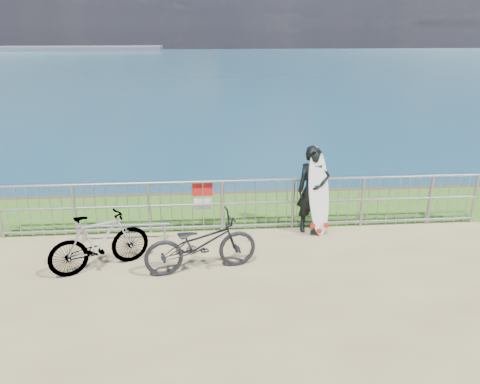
{
  "coord_description": "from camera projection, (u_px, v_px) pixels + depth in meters",
  "views": [
    {
      "loc": [
        -0.84,
        -7.47,
        4.15
      ],
      "look_at": [
        -0.15,
        1.2,
        1.0
      ],
      "focal_mm": 35.0,
      "sensor_mm": 36.0,
      "label": 1
    }
  ],
  "objects": [
    {
      "name": "bicycle_near",
      "position": [
        201.0,
        243.0,
        8.16
      ],
      "size": [
        2.09,
        1.08,
        1.04
      ],
      "primitive_type": "imported",
      "rotation": [
        0.0,
        0.0,
        1.77
      ],
      "color": "black",
      "rests_on": "ground"
    },
    {
      "name": "grass_strip",
      "position": [
        241.0,
        210.0,
        11.0
      ],
      "size": [
        120.0,
        120.0,
        0.0
      ],
      "primitive_type": "plane",
      "color": "#31631B",
      "rests_on": "ground"
    },
    {
      "name": "railing",
      "position": [
        246.0,
        204.0,
        9.78
      ],
      "size": [
        10.06,
        0.1,
        1.13
      ],
      "color": "gray",
      "rests_on": "ground"
    },
    {
      "name": "surfer",
      "position": [
        313.0,
        190.0,
        9.63
      ],
      "size": [
        0.67,
        0.45,
        1.83
      ],
      "primitive_type": "imported",
      "rotation": [
        0.0,
        0.0,
        0.01
      ],
      "color": "black",
      "rests_on": "ground"
    },
    {
      "name": "surfboard",
      "position": [
        319.0,
        195.0,
        9.52
      ],
      "size": [
        0.6,
        0.57,
        1.84
      ],
      "color": "silver",
      "rests_on": "ground"
    },
    {
      "name": "bike_rack",
      "position": [
        123.0,
        227.0,
        9.33
      ],
      "size": [
        1.82,
        0.05,
        0.38
      ],
      "color": "gray",
      "rests_on": "ground"
    },
    {
      "name": "bicycle_far",
      "position": [
        99.0,
        242.0,
        8.21
      ],
      "size": [
        1.82,
        1.21,
        1.06
      ],
      "primitive_type": "imported",
      "rotation": [
        0.0,
        0.0,
        2.01
      ],
      "color": "black",
      "rests_on": "ground"
    },
    {
      "name": "seascape",
      "position": [
        63.0,
        51.0,
        144.83
      ],
      "size": [
        260.0,
        260.0,
        5.0
      ],
      "color": "brown",
      "rests_on": "ground"
    }
  ]
}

